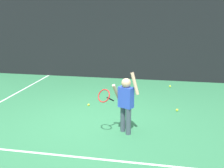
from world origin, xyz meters
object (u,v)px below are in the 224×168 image
object	(u,v)px
tennis_player	(125,101)
tennis_ball_0	(170,86)
tennis_ball_1	(89,105)
tennis_ball_2	(177,110)

from	to	relation	value
tennis_player	tennis_ball_0	xyz separation A→B (m)	(1.03, 3.86, -0.69)
tennis_player	tennis_ball_1	size ratio (longest dim) A/B	20.46
tennis_ball_1	tennis_ball_2	size ratio (longest dim) A/B	1.00
tennis_player	tennis_ball_1	world-z (taller)	tennis_player
tennis_player	tennis_ball_0	size ratio (longest dim) A/B	20.46
tennis_ball_0	tennis_ball_2	world-z (taller)	same
tennis_player	tennis_ball_1	xyz separation A→B (m)	(-1.22, 1.50, -0.69)
tennis_ball_1	tennis_ball_2	distance (m)	2.38
tennis_player	tennis_ball_1	bearing A→B (deg)	154.60
tennis_ball_1	tennis_ball_2	xyz separation A→B (m)	(2.38, 0.03, 0.00)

